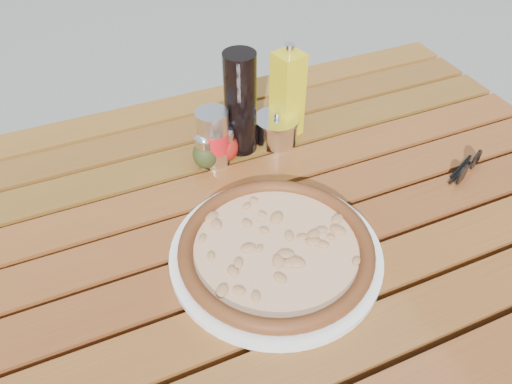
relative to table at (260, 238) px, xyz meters
name	(u,v)px	position (x,y,z in m)	size (l,w,h in m)	color
table	(260,238)	(0.00, 0.00, 0.00)	(1.40, 0.90, 0.75)	#371C0C
plate	(276,254)	(-0.02, -0.11, 0.08)	(0.36, 0.36, 0.01)	white
pizza	(276,248)	(-0.02, -0.11, 0.10)	(0.40, 0.40, 0.03)	#FFDFB6
pepper_shaker	(225,144)	(0.00, 0.17, 0.11)	(0.07, 0.07, 0.08)	red
oregano_shaker	(206,151)	(-0.05, 0.16, 0.11)	(0.07, 0.07, 0.08)	#3A431B
dark_bottle	(241,104)	(0.04, 0.19, 0.19)	(0.07, 0.07, 0.22)	black
soda_can	(213,138)	(-0.03, 0.17, 0.13)	(0.08, 0.08, 0.12)	silver
olive_oil_cruet	(287,94)	(0.15, 0.21, 0.17)	(0.07, 0.07, 0.21)	gold
parmesan_tin	(277,129)	(0.12, 0.19, 0.11)	(0.12, 0.12, 0.07)	silver
sunglasses	(468,167)	(0.43, -0.07, 0.09)	(0.11, 0.07, 0.04)	black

